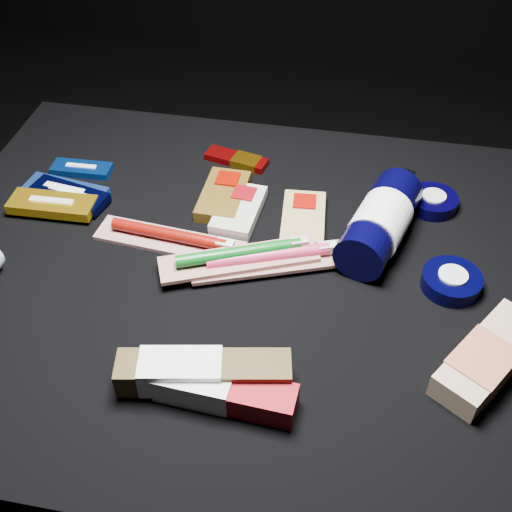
# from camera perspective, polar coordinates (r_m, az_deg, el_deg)

# --- Properties ---
(ground) EXTENTS (3.00, 3.00, 0.00)m
(ground) POSITION_cam_1_polar(r_m,az_deg,el_deg) (1.25, -0.78, -14.27)
(ground) COLOR black
(ground) RESTS_ON ground
(cloth_table) EXTENTS (0.98, 0.78, 0.40)m
(cloth_table) POSITION_cam_1_polar(r_m,az_deg,el_deg) (1.09, -0.89, -8.67)
(cloth_table) COLOR black
(cloth_table) RESTS_ON ground
(luna_bar_0) EXTENTS (0.10, 0.04, 0.01)m
(luna_bar_0) POSITION_cam_1_polar(r_m,az_deg,el_deg) (1.15, -15.23, 7.49)
(luna_bar_0) COLOR navy
(luna_bar_0) RESTS_ON cloth_table
(luna_bar_1) EXTENTS (0.14, 0.07, 0.02)m
(luna_bar_1) POSITION_cam_1_polar(r_m,az_deg,el_deg) (1.10, -16.58, 5.46)
(luna_bar_1) COLOR blue
(luna_bar_1) RESTS_ON cloth_table
(luna_bar_2) EXTENTS (0.14, 0.08, 0.02)m
(luna_bar_2) POSITION_cam_1_polar(r_m,az_deg,el_deg) (1.09, -16.32, 5.20)
(luna_bar_2) COLOR black
(luna_bar_2) RESTS_ON cloth_table
(luna_bar_3) EXTENTS (0.14, 0.06, 0.02)m
(luna_bar_3) POSITION_cam_1_polar(r_m,az_deg,el_deg) (1.07, -17.65, 4.38)
(luna_bar_3) COLOR #CF9612
(luna_bar_3) RESTS_ON cloth_table
(clif_bar_0) EXTENTS (0.07, 0.13, 0.02)m
(clif_bar_0) POSITION_cam_1_polar(r_m,az_deg,el_deg) (1.05, -2.86, 5.53)
(clif_bar_0) COLOR #4F370F
(clif_bar_0) RESTS_ON cloth_table
(clif_bar_1) EXTENTS (0.07, 0.12, 0.02)m
(clif_bar_1) POSITION_cam_1_polar(r_m,az_deg,el_deg) (1.02, -1.47, 4.28)
(clif_bar_1) COLOR beige
(clif_bar_1) RESTS_ON cloth_table
(clif_bar_2) EXTENTS (0.08, 0.13, 0.02)m
(clif_bar_2) POSITION_cam_1_polar(r_m,az_deg,el_deg) (1.01, 4.24, 3.45)
(clif_bar_2) COLOR tan
(clif_bar_2) RESTS_ON cloth_table
(power_bar) EXTENTS (0.12, 0.06, 0.01)m
(power_bar) POSITION_cam_1_polar(r_m,az_deg,el_deg) (1.14, -1.46, 8.52)
(power_bar) COLOR maroon
(power_bar) RESTS_ON cloth_table
(lotion_bottle) EXTENTS (0.13, 0.24, 0.08)m
(lotion_bottle) POSITION_cam_1_polar(r_m,az_deg,el_deg) (0.97, 10.97, 2.95)
(lotion_bottle) COLOR black
(lotion_bottle) RESTS_ON cloth_table
(cream_tin_upper) EXTENTS (0.08, 0.08, 0.02)m
(cream_tin_upper) POSITION_cam_1_polar(r_m,az_deg,el_deg) (1.07, 15.44, 4.70)
(cream_tin_upper) COLOR black
(cream_tin_upper) RESTS_ON cloth_table
(cream_tin_lower) EXTENTS (0.08, 0.08, 0.03)m
(cream_tin_lower) POSITION_cam_1_polar(r_m,az_deg,el_deg) (0.94, 16.98, -2.15)
(cream_tin_lower) COLOR black
(cream_tin_lower) RESTS_ON cloth_table
(bodywash_bottle) EXTENTS (0.15, 0.18, 0.04)m
(bodywash_bottle) POSITION_cam_1_polar(r_m,az_deg,el_deg) (0.86, 19.84, -8.61)
(bodywash_bottle) COLOR tan
(bodywash_bottle) RESTS_ON cloth_table
(toothbrush_pack_0) EXTENTS (0.23, 0.08, 0.03)m
(toothbrush_pack_0) POSITION_cam_1_polar(r_m,az_deg,el_deg) (0.98, -7.53, 1.57)
(toothbrush_pack_0) COLOR beige
(toothbrush_pack_0) RESTS_ON cloth_table
(toothbrush_pack_1) EXTENTS (0.23, 0.13, 0.03)m
(toothbrush_pack_1) POSITION_cam_1_polar(r_m,az_deg,el_deg) (0.93, 1.29, -0.25)
(toothbrush_pack_1) COLOR #ACA39F
(toothbrush_pack_1) RESTS_ON cloth_table
(toothbrush_pack_2) EXTENTS (0.23, 0.14, 0.03)m
(toothbrush_pack_2) POSITION_cam_1_polar(r_m,az_deg,el_deg) (0.92, -1.33, 0.00)
(toothbrush_pack_2) COLOR #BCB3AF
(toothbrush_pack_2) RESTS_ON cloth_table
(toothpaste_carton_red) EXTENTS (0.20, 0.06, 0.04)m
(toothpaste_carton_red) POSITION_cam_1_polar(r_m,az_deg,el_deg) (0.78, -4.32, -11.66)
(toothpaste_carton_red) COLOR maroon
(toothpaste_carton_red) RESTS_ON cloth_table
(toothpaste_carton_green) EXTENTS (0.22, 0.08, 0.04)m
(toothpaste_carton_green) POSITION_cam_1_polar(r_m,az_deg,el_deg) (0.79, -5.37, -10.25)
(toothpaste_carton_green) COLOR #3D2E13
(toothpaste_carton_green) RESTS_ON cloth_table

